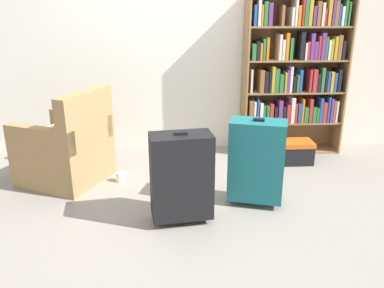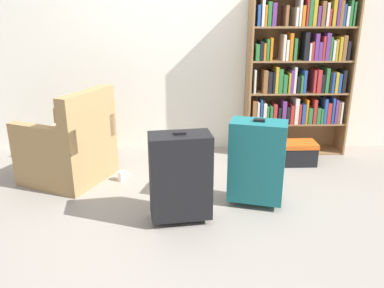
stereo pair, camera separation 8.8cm
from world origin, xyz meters
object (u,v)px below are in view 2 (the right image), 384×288
(mug, at_px, (122,176))
(suitcase_black, at_px, (180,176))
(storage_box, at_px, (297,152))
(armchair, at_px, (70,149))
(bookshelf, at_px, (299,71))
(suitcase_teal, at_px, (257,161))

(mug, distance_m, suitcase_black, 1.02)
(storage_box, bearing_deg, armchair, -172.21)
(mug, relative_size, storage_box, 0.31)
(storage_box, distance_m, suitcase_black, 1.73)
(bookshelf, height_order, suitcase_teal, bookshelf)
(bookshelf, height_order, storage_box, bookshelf)
(suitcase_teal, bearing_deg, storage_box, 55.28)
(armchair, bearing_deg, suitcase_black, -38.19)
(suitcase_teal, bearing_deg, suitcase_black, -157.74)
(storage_box, xyz_separation_m, suitcase_teal, (-0.62, -0.89, 0.26))
(bookshelf, xyz_separation_m, suitcase_black, (-1.33, -1.55, -0.56))
(storage_box, relative_size, suitcase_black, 0.53)
(storage_box, bearing_deg, bookshelf, 80.56)
(storage_box, bearing_deg, suitcase_teal, -124.72)
(storage_box, bearing_deg, suitcase_black, -137.47)
(mug, height_order, suitcase_teal, suitcase_teal)
(suitcase_black, bearing_deg, bookshelf, 49.37)
(armchair, height_order, suitcase_black, armchair)
(bookshelf, relative_size, suitcase_black, 2.36)
(bookshelf, distance_m, suitcase_black, 2.11)
(bookshelf, bearing_deg, suitcase_black, -130.63)
(mug, height_order, storage_box, storage_box)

